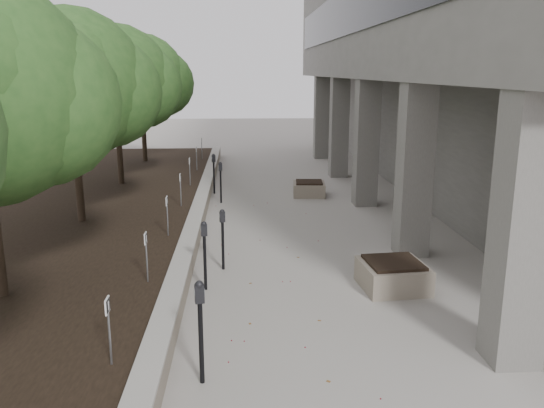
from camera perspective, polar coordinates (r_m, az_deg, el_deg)
name	(u,v)px	position (r m, az deg, el deg)	size (l,w,h in m)	color
ground	(289,407)	(7.64, 1.72, -20.16)	(90.00, 90.00, 0.00)	gray
retaining_wall	(198,215)	(15.89, -7.62, -1.11)	(0.39, 26.00, 0.50)	gray
planting_bed	(67,218)	(16.60, -20.37, -1.40)	(7.00, 26.00, 0.40)	black
crabapple_tree_3	(73,117)	(14.98, -19.81, 8.48)	(4.60, 4.00, 5.44)	#274F1E
crabapple_tree_4	(117,105)	(19.82, -15.74, 9.82)	(4.60, 4.00, 5.44)	#274F1E
crabapple_tree_5	(142,98)	(24.72, -13.27, 10.60)	(4.60, 4.00, 5.44)	#274F1E
parking_sign_2	(109,332)	(7.82, -16.44, -12.51)	(0.04, 0.22, 0.96)	black
parking_sign_3	(147,257)	(10.54, -12.81, -5.40)	(0.04, 0.22, 0.96)	black
parking_sign_4	(167,216)	(13.38, -10.74, -1.24)	(0.04, 0.22, 0.96)	black
parking_sign_5	(181,190)	(16.28, -9.40, 1.45)	(0.04, 0.22, 0.96)	black
parking_sign_6	(190,172)	(19.21, -8.47, 3.32)	(0.04, 0.22, 0.96)	black
parking_sign_7	(197,158)	(22.16, -7.78, 4.70)	(0.04, 0.22, 0.96)	black
parking_sign_8	(202,148)	(25.12, -7.26, 5.75)	(0.04, 0.22, 0.96)	black
parking_meter_1	(201,333)	(7.81, -7.36, -13.02)	(0.15, 0.11, 1.52)	black
parking_meter_2	(223,240)	(12.06, -5.10, -3.67)	(0.13, 0.10, 1.36)	black
parking_meter_3	(205,256)	(10.98, -6.94, -5.32)	(0.14, 0.10, 1.41)	black
parking_meter_4	(221,182)	(18.20, -5.32, 2.22)	(0.14, 0.10, 1.37)	black
parking_meter_5	(214,174)	(19.59, -6.01, 3.12)	(0.14, 0.10, 1.43)	black
planter_front	(393,274)	(11.37, 12.37, -7.11)	(1.23, 1.23, 0.57)	gray
planter_back	(309,188)	(19.32, 3.83, 1.61)	(1.09, 1.09, 0.51)	gray
berry_scatter	(265,271)	(12.10, -0.77, -6.90)	(3.30, 14.10, 0.02)	maroon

